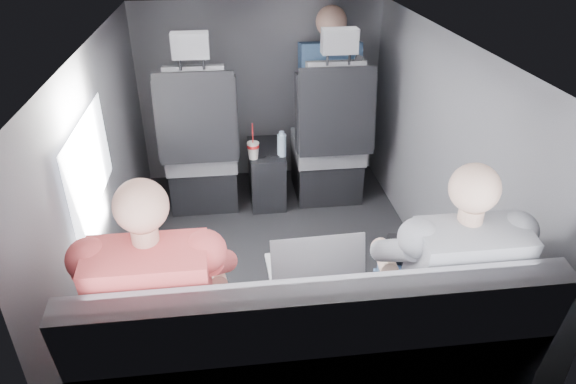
{
  "coord_description": "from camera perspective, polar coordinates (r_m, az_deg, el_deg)",
  "views": [
    {
      "loc": [
        -0.25,
        -2.45,
        1.91
      ],
      "look_at": [
        0.04,
        -0.05,
        0.56
      ],
      "focal_mm": 32.0,
      "sensor_mm": 36.0,
      "label": 1
    }
  ],
  "objects": [
    {
      "name": "floor",
      "position": [
        3.12,
        -0.94,
        -8.57
      ],
      "size": [
        2.6,
        2.6,
        0.0
      ],
      "primitive_type": "plane",
      "color": "black",
      "rests_on": "ground"
    },
    {
      "name": "ceiling",
      "position": [
        2.53,
        -1.19,
        16.42
      ],
      "size": [
        2.6,
        2.6,
        0.0
      ],
      "primitive_type": "plane",
      "rotation": [
        3.14,
        0.0,
        0.0
      ],
      "color": "#B2B2AD",
      "rests_on": "panel_back"
    },
    {
      "name": "panel_left",
      "position": [
        2.82,
        -19.56,
        1.45
      ],
      "size": [
        0.02,
        2.6,
        1.35
      ],
      "primitive_type": "cube",
      "color": "#56565B",
      "rests_on": "floor"
    },
    {
      "name": "panel_right",
      "position": [
        2.98,
        16.47,
        3.45
      ],
      "size": [
        0.02,
        2.6,
        1.35
      ],
      "primitive_type": "cube",
      "color": "#56565B",
      "rests_on": "floor"
    },
    {
      "name": "panel_front",
      "position": [
        3.96,
        -3.1,
        10.98
      ],
      "size": [
        1.8,
        0.02,
        1.35
      ],
      "primitive_type": "cube",
      "color": "#56565B",
      "rests_on": "floor"
    },
    {
      "name": "panel_back",
      "position": [
        1.71,
        3.84,
        -17.16
      ],
      "size": [
        1.8,
        0.02,
        1.35
      ],
      "primitive_type": "cube",
      "color": "#56565B",
      "rests_on": "floor"
    },
    {
      "name": "side_window",
      "position": [
        2.46,
        -21.18,
        2.89
      ],
      "size": [
        0.02,
        0.75,
        0.42
      ],
      "primitive_type": "cube",
      "color": "white",
      "rests_on": "panel_left"
    },
    {
      "name": "seatbelt",
      "position": [
        3.39,
        5.4,
        9.95
      ],
      "size": [
        0.35,
        0.11,
        0.59
      ],
      "primitive_type": "cube",
      "rotation": [
        -0.14,
        0.49,
        0.0
      ],
      "color": "black",
      "rests_on": "front_seat_right"
    },
    {
      "name": "front_seat_left",
      "position": [
        3.63,
        -9.55,
        4.19
      ],
      "size": [
        0.52,
        0.58,
        1.26
      ],
      "color": "black",
      "rests_on": "floor"
    },
    {
      "name": "front_seat_right",
      "position": [
        3.69,
        4.57,
        4.96
      ],
      "size": [
        0.52,
        0.58,
        1.26
      ],
      "color": "black",
      "rests_on": "floor"
    },
    {
      "name": "center_console",
      "position": [
        3.75,
        -2.42,
        2.08
      ],
      "size": [
        0.24,
        0.48,
        0.41
      ],
      "color": "black",
      "rests_on": "floor"
    },
    {
      "name": "rear_bench",
      "position": [
        2.13,
        2.27,
        -19.39
      ],
      "size": [
        1.6,
        0.57,
        0.92
      ],
      "color": "slate",
      "rests_on": "floor"
    },
    {
      "name": "soda_cup",
      "position": [
        3.49,
        -3.89,
        4.71
      ],
      "size": [
        0.08,
        0.08,
        0.25
      ],
      "color": "white",
      "rests_on": "center_console"
    },
    {
      "name": "water_bottle",
      "position": [
        3.52,
        -0.7,
        5.27
      ],
      "size": [
        0.06,
        0.06,
        0.18
      ],
      "color": "#A5C0DF",
      "rests_on": "center_console"
    },
    {
      "name": "laptop_white",
      "position": [
        2.14,
        -14.47,
        -8.66
      ],
      "size": [
        0.32,
        0.32,
        0.22
      ],
      "color": "white",
      "rests_on": "passenger_rear_left"
    },
    {
      "name": "laptop_silver",
      "position": [
        2.09,
        2.89,
        -8.46
      ],
      "size": [
        0.37,
        0.33,
        0.26
      ],
      "color": "#AEAEB2",
      "rests_on": "rear_bench"
    },
    {
      "name": "laptop_black",
      "position": [
        2.29,
        15.64,
        -6.07
      ],
      "size": [
        0.34,
        0.33,
        0.22
      ],
      "color": "black",
      "rests_on": "passenger_rear_right"
    },
    {
      "name": "passenger_rear_left",
      "position": [
        1.99,
        -13.7,
        -12.29
      ],
      "size": [
        0.49,
        0.61,
        1.2
      ],
      "color": "#2F2E33",
      "rests_on": "rear_bench"
    },
    {
      "name": "passenger_rear_right",
      "position": [
        2.12,
        16.63,
        -9.86
      ],
      "size": [
        0.48,
        0.6,
        1.19
      ],
      "color": "navy",
      "rests_on": "rear_bench"
    },
    {
      "name": "passenger_front_right",
      "position": [
        3.8,
        4.56,
        11.54
      ],
      "size": [
        0.43,
        0.43,
        0.9
      ],
      "color": "navy",
      "rests_on": "front_seat_right"
    }
  ]
}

